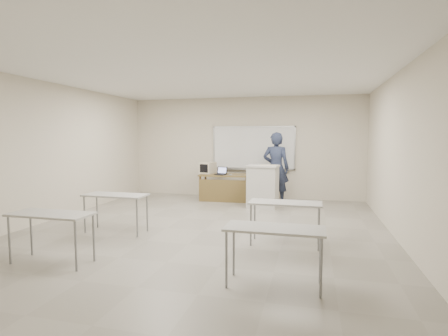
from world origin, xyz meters
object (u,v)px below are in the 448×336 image
(crt_monitor, at_px, (208,168))
(laptop, at_px, (221,173))
(mouse, at_px, (230,175))
(keyboard, at_px, (268,165))
(presenter, at_px, (276,168))
(instructor_desk, at_px, (224,182))
(podium, at_px, (263,186))
(whiteboard, at_px, (253,148))

(crt_monitor, relative_size, laptop, 1.40)
(mouse, relative_size, keyboard, 0.21)
(crt_monitor, bearing_deg, presenter, 10.57)
(laptop, xyz_separation_m, mouse, (0.30, -0.07, -0.04))
(laptop, bearing_deg, instructor_desk, 19.71)
(presenter, bearing_deg, podium, 70.97)
(laptop, relative_size, mouse, 3.35)
(whiteboard, distance_m, mouse, 1.23)
(keyboard, bearing_deg, crt_monitor, 156.55)
(whiteboard, xyz_separation_m, instructor_desk, (-0.70, -0.78, -0.94))
(podium, bearing_deg, mouse, 154.55)
(instructor_desk, xyz_separation_m, crt_monitor, (-0.55, 0.24, 0.37))
(whiteboard, bearing_deg, crt_monitor, -156.54)
(instructor_desk, height_order, keyboard, keyboard)
(whiteboard, xyz_separation_m, crt_monitor, (-1.25, -0.54, -0.56))
(crt_monitor, xyz_separation_m, mouse, (0.75, -0.33, -0.15))
(podium, distance_m, keyboard, 0.59)
(laptop, relative_size, presenter, 0.15)
(podium, height_order, laptop, podium)
(instructor_desk, relative_size, podium, 1.31)
(instructor_desk, bearing_deg, laptop, -173.73)
(keyboard, height_order, presenter, presenter)
(presenter, bearing_deg, keyboard, 84.84)
(podium, relative_size, crt_monitor, 2.65)
(laptop, bearing_deg, crt_monitor, 161.60)
(instructor_desk, xyz_separation_m, keyboard, (1.35, -0.81, 0.57))
(crt_monitor, height_order, presenter, presenter)
(keyboard, xyz_separation_m, presenter, (0.11, 0.76, -0.14))
(instructor_desk, bearing_deg, podium, -32.38)
(podium, height_order, crt_monitor, podium)
(instructor_desk, relative_size, keyboard, 3.47)
(keyboard, bearing_deg, whiteboard, 117.63)
(podium, relative_size, laptop, 3.70)
(podium, distance_m, laptop, 1.49)
(laptop, distance_m, presenter, 1.57)
(podium, bearing_deg, whiteboard, 114.32)
(laptop, height_order, keyboard, keyboard)
(whiteboard, distance_m, podium, 1.81)
(laptop, bearing_deg, mouse, -2.74)
(instructor_desk, xyz_separation_m, laptop, (-0.10, -0.02, 0.26))
(instructor_desk, height_order, crt_monitor, crt_monitor)
(instructor_desk, distance_m, crt_monitor, 0.70)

